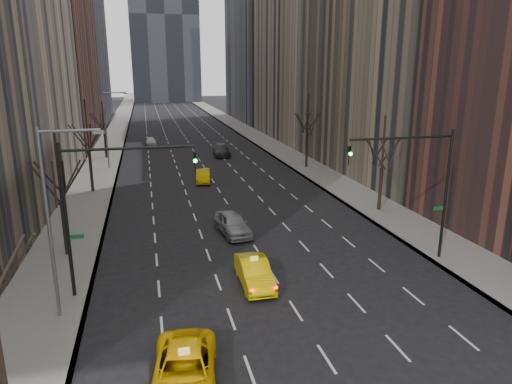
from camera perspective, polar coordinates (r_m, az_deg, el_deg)
sidewalk_left at (r=82.18m, az=-17.48°, el=6.35°), size 4.50×320.00×0.15m
sidewalk_right at (r=84.15m, az=-0.49°, el=7.23°), size 4.50×320.00×0.15m
tree_lw_b at (r=30.68m, az=-23.13°, el=-0.91°), size 3.36×3.50×7.82m
tree_lw_c at (r=46.11m, az=-20.13°, el=4.79°), size 3.36×3.50×8.74m
tree_lw_d at (r=63.91m, az=-18.43°, el=7.13°), size 3.36×3.50×7.36m
tree_rw_b at (r=38.87m, az=15.44°, el=2.93°), size 3.36×3.50×7.82m
tree_rw_c at (r=55.00m, az=6.42°, el=7.14°), size 3.36×3.50×8.74m
traffic_mast_left at (r=24.08m, az=-18.96°, el=-0.28°), size 6.69×0.39×8.00m
traffic_mast_right at (r=28.69m, az=20.16°, el=1.99°), size 6.69×0.39×8.00m
streetlight_near at (r=22.39m, az=-23.82°, el=-1.54°), size 2.83×0.22×9.00m
streetlight_far at (r=56.65m, az=-17.95°, el=8.35°), size 2.83×0.22×9.00m
taxi_suv at (r=18.33m, az=-8.95°, el=-21.26°), size 3.05×5.41×1.43m
taxi_sedan at (r=25.46m, az=-0.21°, el=-10.02°), size 1.60×4.43×1.45m
silver_sedan_ahead at (r=32.98m, az=-2.92°, el=-3.97°), size 2.41×4.78×1.56m
far_taxi at (r=48.51m, az=-6.64°, el=2.02°), size 1.89×4.18×1.33m
far_suv_grey at (r=63.37m, az=-4.33°, el=5.26°), size 2.71×5.66×1.59m
far_car_white at (r=73.37m, az=-13.04°, el=6.17°), size 1.88×4.14×1.38m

